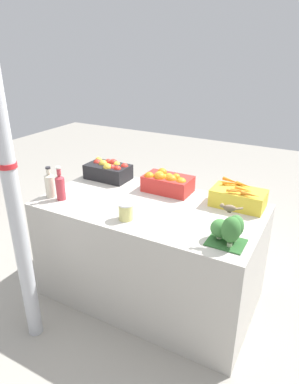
% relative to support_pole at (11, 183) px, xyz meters
% --- Properties ---
extents(ground_plane, '(10.00, 10.00, 0.00)m').
position_rel_support_pole_xyz_m(ground_plane, '(0.53, 0.75, -1.15)').
color(ground_plane, gray).
extents(market_table, '(1.63, 0.87, 0.83)m').
position_rel_support_pole_xyz_m(market_table, '(0.53, 0.75, -0.74)').
color(market_table, '#B7B2A8').
rests_on(market_table, ground_plane).
extents(support_pole, '(0.11, 0.11, 2.31)m').
position_rel_support_pole_xyz_m(support_pole, '(0.00, 0.00, 0.00)').
color(support_pole, '#B7BABF').
rests_on(support_pole, ground_plane).
extents(apple_crate, '(0.38, 0.22, 0.16)m').
position_rel_support_pole_xyz_m(apple_crate, '(-0.04, 1.04, -0.25)').
color(apple_crate, black).
rests_on(apple_crate, market_table).
extents(orange_crate, '(0.38, 0.22, 0.17)m').
position_rel_support_pole_xyz_m(orange_crate, '(0.53, 1.03, -0.25)').
color(orange_crate, red).
rests_on(orange_crate, market_table).
extents(carrot_crate, '(0.38, 0.24, 0.16)m').
position_rel_support_pole_xyz_m(carrot_crate, '(1.10, 1.03, -0.26)').
color(carrot_crate, gold).
rests_on(carrot_crate, market_table).
extents(broccoli_pile, '(0.22, 0.18, 0.20)m').
position_rel_support_pole_xyz_m(broccoli_pile, '(1.19, 0.50, -0.23)').
color(broccoli_pile, '#2D602D').
rests_on(broccoli_pile, market_table).
extents(juice_bottle_cloudy, '(0.07, 0.07, 0.24)m').
position_rel_support_pole_xyz_m(juice_bottle_cloudy, '(-0.21, 0.51, -0.23)').
color(juice_bottle_cloudy, beige).
rests_on(juice_bottle_cloudy, market_table).
extents(juice_bottle_ruby, '(0.07, 0.07, 0.26)m').
position_rel_support_pole_xyz_m(juice_bottle_ruby, '(-0.10, 0.51, -0.22)').
color(juice_bottle_ruby, '#B2333D').
rests_on(juice_bottle_ruby, market_table).
extents(pickle_jar, '(0.10, 0.10, 0.12)m').
position_rel_support_pole_xyz_m(pickle_jar, '(0.50, 0.47, -0.27)').
color(pickle_jar, '#D1CC75').
rests_on(pickle_jar, market_table).
extents(sparrow_bird, '(0.13, 0.05, 0.05)m').
position_rel_support_pole_xyz_m(sparrow_bird, '(1.17, 0.51, -0.10)').
color(sparrow_bird, '#4C3D2D').
rests_on(sparrow_bird, broccoli_pile).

